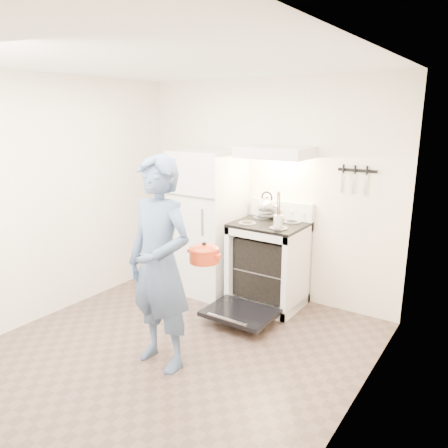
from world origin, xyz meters
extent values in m
plane|color=brown|center=(0.00, 0.00, 0.00)|extent=(3.60, 3.60, 0.00)
cube|color=white|center=(0.00, 1.80, 1.25)|extent=(3.20, 0.02, 2.50)
cube|color=white|center=(-0.58, 1.45, 0.85)|extent=(0.70, 0.70, 1.70)
cube|color=white|center=(0.23, 1.48, 0.46)|extent=(0.76, 0.65, 0.92)
cube|color=black|center=(0.23, 1.48, 0.94)|extent=(0.76, 0.65, 0.03)
cube|color=white|center=(0.23, 1.76, 1.05)|extent=(0.76, 0.07, 0.20)
cube|color=black|center=(0.23, 0.88, 0.12)|extent=(0.70, 0.54, 0.04)
cube|color=slate|center=(0.23, 1.48, 0.44)|extent=(0.60, 0.52, 0.01)
cube|color=white|center=(0.23, 1.55, 1.71)|extent=(0.76, 0.50, 0.12)
cube|color=black|center=(1.05, 1.79, 1.55)|extent=(0.40, 0.02, 0.03)
cylinder|color=#987B57|center=(0.15, 1.55, 0.45)|extent=(0.36, 0.36, 0.02)
cylinder|color=silver|center=(0.44, 1.25, 1.05)|extent=(0.11, 0.11, 0.13)
imported|color=#3B5376|center=(0.05, -0.10, 0.90)|extent=(0.68, 0.48, 1.80)
camera|label=1|loc=(2.38, -2.63, 2.12)|focal=35.00mm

